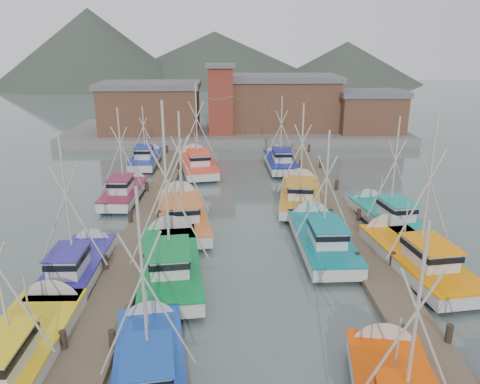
{
  "coord_description": "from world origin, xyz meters",
  "views": [
    {
      "loc": [
        -1.2,
        -25.49,
        12.48
      ],
      "look_at": [
        -0.38,
        4.79,
        2.6
      ],
      "focal_mm": 35.0,
      "sensor_mm": 36.0,
      "label": 1
    }
  ],
  "objects_px": {
    "lookout_tower": "(221,99)",
    "boat_8": "(182,213)",
    "boat_12": "(197,163)",
    "boat_4": "(170,261)",
    "boat_0": "(150,365)"
  },
  "relations": [
    {
      "from": "lookout_tower",
      "to": "boat_0",
      "type": "height_order",
      "value": "lookout_tower"
    },
    {
      "from": "boat_8",
      "to": "boat_12",
      "type": "bearing_deg",
      "value": 80.45
    },
    {
      "from": "boat_4",
      "to": "boat_12",
      "type": "xyz_separation_m",
      "value": [
        0.19,
        21.65,
        -0.0
      ]
    },
    {
      "from": "boat_4",
      "to": "boat_8",
      "type": "relative_size",
      "value": 1.01
    },
    {
      "from": "lookout_tower",
      "to": "boat_4",
      "type": "distance_m",
      "value": 35.08
    },
    {
      "from": "boat_12",
      "to": "boat_4",
      "type": "bearing_deg",
      "value": -100.41
    },
    {
      "from": "boat_8",
      "to": "boat_12",
      "type": "distance_m",
      "value": 14.14
    },
    {
      "from": "boat_0",
      "to": "boat_12",
      "type": "distance_m",
      "value": 30.53
    },
    {
      "from": "boat_8",
      "to": "boat_12",
      "type": "relative_size",
      "value": 1.04
    },
    {
      "from": "boat_0",
      "to": "boat_8",
      "type": "xyz_separation_m",
      "value": [
        -0.26,
        16.39,
        0.0
      ]
    },
    {
      "from": "lookout_tower",
      "to": "boat_8",
      "type": "distance_m",
      "value": 27.69
    },
    {
      "from": "lookout_tower",
      "to": "boat_4",
      "type": "xyz_separation_m",
      "value": [
        -2.49,
        -34.66,
        -4.86
      ]
    },
    {
      "from": "lookout_tower",
      "to": "boat_8",
      "type": "relative_size",
      "value": 0.81
    },
    {
      "from": "boat_4",
      "to": "boat_8",
      "type": "height_order",
      "value": "boat_4"
    },
    {
      "from": "boat_0",
      "to": "boat_12",
      "type": "bearing_deg",
      "value": 81.27
    }
  ]
}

